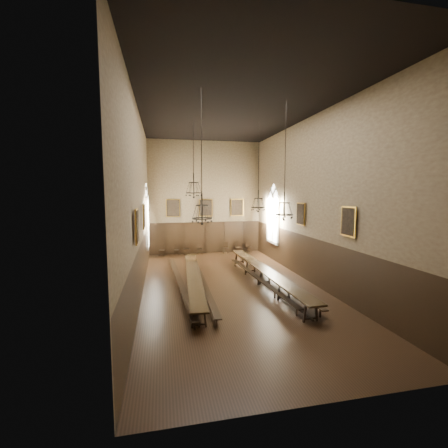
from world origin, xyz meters
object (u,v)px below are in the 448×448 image
object	(u,v)px
chair_1	(176,252)
table_right	(265,277)
chair_6	(238,249)
chandelier_front_right	(284,207)
chandelier_back_right	(258,202)
chair_3	(200,251)
chandelier_front_left	(202,209)
bench_left_outer	(180,284)
chandelier_back_left	(194,188)
chair_0	(162,252)
chair_2	(187,251)
bench_left_inner	(202,283)
table_left	(193,282)
chair_5	(226,250)
bench_right_inner	(258,280)
chair_7	(249,249)
bench_right_outer	(277,279)

from	to	relation	value
chair_1	table_right	bearing A→B (deg)	-50.65
table_right	chair_6	distance (m)	8.54
chandelier_front_right	chandelier_back_right	bearing A→B (deg)	88.08
chair_3	chandelier_front_left	bearing A→B (deg)	-102.43
bench_left_outer	chandelier_front_left	world-z (taller)	chandelier_front_left
chair_1	chandelier_back_left	bearing A→B (deg)	-70.68
bench_left_outer	chair_0	bearing A→B (deg)	96.19
table_right	chandelier_back_left	bearing A→B (deg)	148.51
chair_1	chair_2	xyz separation A→B (m)	(0.80, 0.01, 0.04)
table_right	chandelier_front_left	size ratio (longest dim) A/B	2.05
bench_left_inner	chandelier_front_left	distance (m)	4.96
table_left	table_right	xyz separation A→B (m)	(3.85, 0.04, 0.04)
chair_5	chandelier_back_right	xyz separation A→B (m)	(0.60, -6.41, 4.11)
table_right	chandelier_back_right	size ratio (longest dim) A/B	2.11
table_right	chair_5	size ratio (longest dim) A/B	11.71
chair_6	chandelier_front_right	xyz separation A→B (m)	(-0.59, -10.65, 3.99)
bench_right_inner	chair_7	size ratio (longest dim) A/B	10.14
chandelier_front_left	chandelier_back_left	bearing A→B (deg)	87.61
chair_7	chair_5	bearing A→B (deg)	172.06
bench_left_inner	chair_6	distance (m)	9.42
chandelier_front_left	table_right	bearing A→B (deg)	37.78
chair_6	chair_7	bearing A→B (deg)	6.16
bench_right_inner	chair_6	world-z (taller)	chair_6
table_right	bench_right_outer	distance (m)	0.66
chandelier_back_left	chandelier_back_right	xyz separation A→B (m)	(3.81, -0.14, -0.80)
bench_right_inner	chandelier_front_right	xyz separation A→B (m)	(0.50, -2.08, 4.02)
bench_left_inner	chandelier_back_right	size ratio (longest dim) A/B	1.91
chair_1	chandelier_front_left	xyz separation A→B (m)	(0.54, -11.45, 4.00)
chandelier_front_left	chandelier_front_right	size ratio (longest dim) A/B	1.01
chair_2	chair_6	size ratio (longest dim) A/B	1.04
table_right	chandelier_front_right	world-z (taller)	chandelier_front_right
bench_right_inner	chair_1	size ratio (longest dim) A/B	10.50
chandelier_back_left	chair_1	bearing A→B (deg)	96.73
chair_2	chair_3	xyz separation A→B (m)	(1.04, -0.04, -0.03)
chair_2	chair_3	world-z (taller)	chair_2
bench_right_inner	chair_0	bearing A→B (deg)	120.69
table_left	chandelier_front_left	bearing A→B (deg)	-88.25
table_left	chandelier_back_right	world-z (taller)	chandelier_back_right
bench_right_outer	chair_1	distance (m)	10.00
chandelier_front_right	chandelier_back_left	bearing A→B (deg)	130.31
bench_left_inner	bench_right_inner	world-z (taller)	bench_left_inner
bench_right_outer	chair_6	distance (m)	8.68
chair_0	chair_6	bearing A→B (deg)	10.14
chair_2	chandelier_front_left	distance (m)	12.12
chair_3	chandelier_front_left	xyz separation A→B (m)	(-1.30, -11.41, 3.99)
bench_right_outer	chair_0	size ratio (longest dim) A/B	10.10
chair_5	chandelier_back_left	size ratio (longest dim) A/B	0.22
table_right	chair_5	xyz separation A→B (m)	(-0.34, 8.44, -0.14)
bench_right_outer	chair_7	world-z (taller)	chair_7
chair_2	bench_left_inner	bearing A→B (deg)	-87.41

